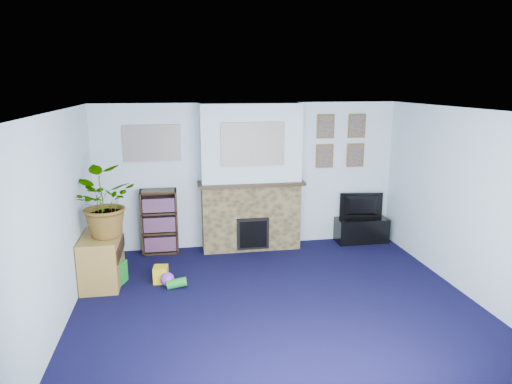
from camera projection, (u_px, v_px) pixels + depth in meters
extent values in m
cube|color=black|center=(277.00, 304.00, 5.73)|extent=(5.00, 4.50, 0.01)
cube|color=white|center=(279.00, 111.00, 5.17)|extent=(5.00, 4.50, 0.01)
cube|color=silver|center=(249.00, 176.00, 7.60)|extent=(5.00, 0.04, 2.40)
cube|color=silver|center=(345.00, 297.00, 3.29)|extent=(5.00, 0.04, 2.40)
cube|color=silver|center=(57.00, 223.00, 5.03)|extent=(0.04, 4.50, 2.40)
cube|color=silver|center=(468.00, 203.00, 5.86)|extent=(0.04, 4.50, 2.40)
cube|color=brown|center=(251.00, 216.00, 7.56)|extent=(1.60, 0.40, 1.10)
cube|color=brown|center=(251.00, 144.00, 7.28)|extent=(1.60, 0.40, 1.30)
cube|color=brown|center=(251.00, 183.00, 7.40)|extent=(1.72, 0.50, 0.05)
cube|color=brown|center=(253.00, 234.00, 7.41)|extent=(0.52, 0.08, 0.52)
cube|color=brown|center=(253.00, 234.00, 7.38)|extent=(0.44, 0.02, 0.44)
cube|color=gray|center=(253.00, 144.00, 7.07)|extent=(1.00, 0.03, 0.68)
cube|color=gray|center=(152.00, 143.00, 7.20)|extent=(0.90, 0.03, 0.58)
cube|color=brown|center=(326.00, 126.00, 7.61)|extent=(0.30, 0.03, 0.40)
cube|color=brown|center=(357.00, 126.00, 7.70)|extent=(0.30, 0.03, 0.40)
cube|color=brown|center=(325.00, 156.00, 7.73)|extent=(0.30, 0.03, 0.40)
cube|color=brown|center=(355.00, 155.00, 7.82)|extent=(0.30, 0.03, 0.40)
cube|color=black|center=(361.00, 229.00, 7.94)|extent=(0.89, 0.37, 0.42)
imported|color=black|center=(362.00, 206.00, 7.86)|extent=(0.76, 0.19, 0.43)
cube|color=black|center=(160.00, 219.00, 7.49)|extent=(0.58, 0.02, 1.05)
cube|color=black|center=(142.00, 222.00, 7.32)|extent=(0.03, 0.28, 1.05)
cube|color=black|center=(177.00, 221.00, 7.41)|extent=(0.03, 0.28, 1.05)
cube|color=black|center=(161.00, 251.00, 7.49)|extent=(0.56, 0.28, 0.03)
cube|color=black|center=(160.00, 232.00, 7.41)|extent=(0.56, 0.28, 0.03)
cube|color=black|center=(159.00, 212.00, 7.33)|extent=(0.56, 0.28, 0.03)
cube|color=black|center=(158.00, 191.00, 7.25)|extent=(0.56, 0.28, 0.03)
cube|color=black|center=(161.00, 242.00, 7.44)|extent=(0.50, 0.22, 0.24)
cube|color=black|center=(160.00, 223.00, 7.37)|extent=(0.50, 0.22, 0.24)
cube|color=black|center=(159.00, 204.00, 7.29)|extent=(0.50, 0.22, 0.22)
cube|color=olive|center=(102.00, 259.00, 6.27)|extent=(0.49, 0.89, 0.69)
imported|color=#26661E|center=(101.00, 203.00, 6.04)|extent=(1.07, 1.03, 0.92)
cube|color=gold|center=(252.00, 177.00, 7.36)|extent=(0.11, 0.06, 0.15)
cylinder|color=#B2BFC6|center=(268.00, 176.00, 7.40)|extent=(0.05, 0.05, 0.15)
sphere|color=slate|center=(216.00, 179.00, 7.26)|extent=(0.14, 0.14, 0.14)
cylinder|color=yellow|center=(298.00, 176.00, 7.49)|extent=(0.07, 0.07, 0.13)
cube|color=#198C26|center=(110.00, 274.00, 6.30)|extent=(0.46, 0.42, 0.30)
sphere|color=purple|center=(167.00, 280.00, 6.23)|extent=(0.19, 0.19, 0.19)
cube|color=yellow|center=(161.00, 275.00, 6.33)|extent=(0.21, 0.21, 0.23)
cylinder|color=#198C26|center=(177.00, 283.00, 6.16)|extent=(0.28, 0.12, 0.16)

